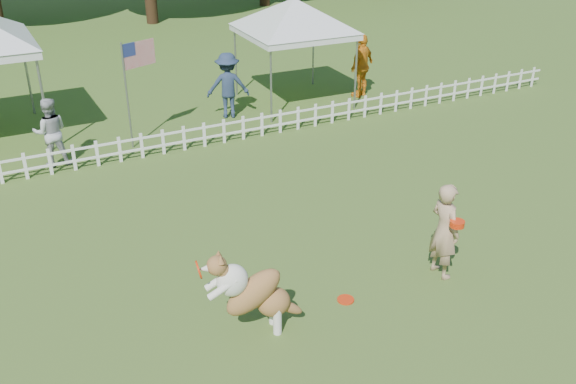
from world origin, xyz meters
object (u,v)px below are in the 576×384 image
at_px(handler, 444,230).
at_px(spectator_a, 51,132).
at_px(frisbee_on_turf, 346,300).
at_px(canopy_tent_right, 294,53).
at_px(dog, 255,292).
at_px(spectator_b, 228,85).
at_px(flag_pole, 127,97).
at_px(spectator_c, 362,66).

bearing_deg(handler, spectator_a, 32.15).
relative_size(frisbee_on_turf, canopy_tent_right, 0.09).
bearing_deg(spectator_a, dog, 111.18).
height_order(canopy_tent_right, spectator_b, canopy_tent_right).
height_order(frisbee_on_turf, flag_pole, flag_pole).
height_order(spectator_a, spectator_c, spectator_c).
xyz_separation_m(frisbee_on_turf, spectator_b, (1.48, 8.41, 0.85)).
bearing_deg(frisbee_on_turf, spectator_a, 113.40).
bearing_deg(spectator_a, canopy_tent_right, -158.92).
relative_size(handler, canopy_tent_right, 0.58).
xyz_separation_m(frisbee_on_turf, spectator_a, (-3.15, 7.27, 0.76)).
relative_size(handler, flag_pole, 0.65).
bearing_deg(canopy_tent_right, spectator_c, -10.82).
bearing_deg(spectator_c, flag_pole, -19.80).
xyz_separation_m(canopy_tent_right, spectator_b, (-2.11, -0.33, -0.54)).
height_order(dog, flag_pole, flag_pole).
height_order(canopy_tent_right, spectator_a, canopy_tent_right).
relative_size(frisbee_on_turf, spectator_a, 0.17).
bearing_deg(handler, flag_pole, 20.82).
distance_m(flag_pole, spectator_a, 1.86).
relative_size(spectator_a, spectator_c, 0.85).
bearing_deg(dog, spectator_a, 113.06).
height_order(frisbee_on_turf, canopy_tent_right, canopy_tent_right).
bearing_deg(handler, spectator_b, 0.19).
bearing_deg(canopy_tent_right, frisbee_on_turf, -110.96).
relative_size(dog, frisbee_on_turf, 5.21).
xyz_separation_m(handler, flag_pole, (-3.11, 7.52, 0.44)).
bearing_deg(handler, canopy_tent_right, -13.45).
relative_size(frisbee_on_turf, spectator_c, 0.15).
relative_size(dog, spectator_c, 0.76).
bearing_deg(spectator_a, frisbee_on_turf, 122.13).
xyz_separation_m(spectator_a, spectator_c, (8.70, 1.05, 0.13)).
xyz_separation_m(handler, frisbee_on_turf, (-1.75, 0.05, -0.80)).
bearing_deg(canopy_tent_right, spectator_b, -169.62).
relative_size(flag_pole, spectator_a, 1.62).
bearing_deg(spectator_b, frisbee_on_turf, 97.77).
height_order(canopy_tent_right, spectator_c, canopy_tent_right).
distance_m(frisbee_on_turf, canopy_tent_right, 9.56).
distance_m(handler, frisbee_on_turf, 1.92).
bearing_deg(frisbee_on_turf, handler, -1.78).
height_order(handler, frisbee_on_turf, handler).
xyz_separation_m(handler, dog, (-3.28, -0.00, -0.13)).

